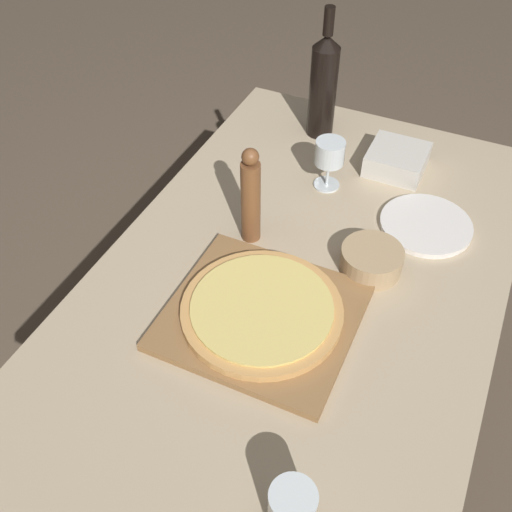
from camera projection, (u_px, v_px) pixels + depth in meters
The scene contains 11 objects.
ground_plane at pixel (287, 436), 1.85m from camera, with size 12.00×12.00×0.00m, color brown.
dining_table at pixel (297, 303), 1.40m from camera, with size 0.87×1.43×0.72m.
cutting_board at pixel (262, 316), 1.24m from camera, with size 0.38×0.36×0.02m.
pizza at pixel (262, 310), 1.23m from camera, with size 0.34×0.34×0.02m.
wine_bottle at pixel (323, 85), 1.63m from camera, with size 0.08×0.08×0.37m.
pepper_mill at pixel (251, 197), 1.34m from camera, with size 0.05×0.05×0.25m.
wine_glass at pixel (330, 155), 1.50m from camera, with size 0.08×0.08×0.14m.
small_bowl at pixel (371, 260), 1.33m from camera, with size 0.14×0.14×0.06m.
drinking_tumbler at pixel (292, 510), 0.92m from camera, with size 0.08×0.08×0.10m.
dinner_plate at pixel (426, 225), 1.45m from camera, with size 0.22×0.22×0.01m.
food_container at pixel (397, 160), 1.60m from camera, with size 0.15×0.15×0.06m.
Camera 1 is at (0.30, -0.87, 1.70)m, focal length 42.00 mm.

